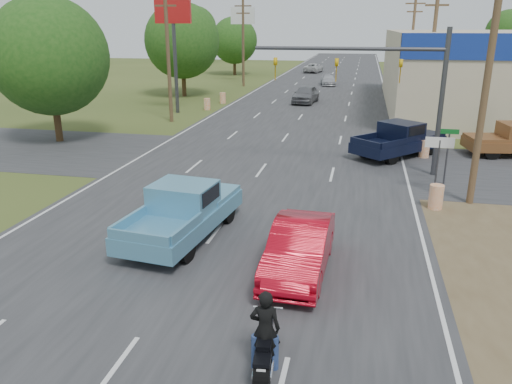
% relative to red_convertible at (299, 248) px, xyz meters
% --- Properties ---
extents(ground, '(200.00, 200.00, 0.00)m').
position_rel_red_convertible_xyz_m(ground, '(-3.31, -5.41, -0.77)').
color(ground, '#3B491D').
rests_on(ground, ground).
extents(main_road, '(15.00, 180.00, 0.02)m').
position_rel_red_convertible_xyz_m(main_road, '(-3.31, 34.59, -0.76)').
color(main_road, '#2D2D30').
rests_on(main_road, ground).
extents(cross_road, '(120.00, 10.00, 0.02)m').
position_rel_red_convertible_xyz_m(cross_road, '(-3.31, 12.59, -0.77)').
color(cross_road, '#2D2D30').
rests_on(cross_road, ground).
extents(utility_pole_1, '(2.00, 0.28, 10.00)m').
position_rel_red_convertible_xyz_m(utility_pole_1, '(6.19, 7.59, 4.54)').
color(utility_pole_1, '#4C3823').
rests_on(utility_pole_1, ground).
extents(utility_pole_2, '(2.00, 0.28, 10.00)m').
position_rel_red_convertible_xyz_m(utility_pole_2, '(6.19, 25.59, 4.54)').
color(utility_pole_2, '#4C3823').
rests_on(utility_pole_2, ground).
extents(utility_pole_3, '(2.00, 0.28, 10.00)m').
position_rel_red_convertible_xyz_m(utility_pole_3, '(6.19, 43.59, 4.54)').
color(utility_pole_3, '#4C3823').
rests_on(utility_pole_3, ground).
extents(utility_pole_5, '(2.00, 0.28, 10.00)m').
position_rel_red_convertible_xyz_m(utility_pole_5, '(-12.81, 22.59, 4.54)').
color(utility_pole_5, '#4C3823').
rests_on(utility_pole_5, ground).
extents(utility_pole_6, '(2.00, 0.28, 10.00)m').
position_rel_red_convertible_xyz_m(utility_pole_6, '(-12.81, 46.59, 4.54)').
color(utility_pole_6, '#4C3823').
rests_on(utility_pole_6, ground).
extents(tree_0, '(7.14, 7.14, 8.84)m').
position_rel_red_convertible_xyz_m(tree_0, '(-17.31, 14.59, 4.49)').
color(tree_0, '#422D19').
rests_on(tree_0, ground).
extents(tree_1, '(7.56, 7.56, 9.36)m').
position_rel_red_convertible_xyz_m(tree_1, '(-16.81, 36.59, 4.80)').
color(tree_1, '#422D19').
rests_on(tree_1, ground).
extents(tree_2, '(6.72, 6.72, 8.32)m').
position_rel_red_convertible_xyz_m(tree_2, '(-17.51, 60.59, 4.18)').
color(tree_2, '#422D19').
rests_on(tree_2, ground).
extents(tree_4, '(9.24, 9.24, 11.44)m').
position_rel_red_convertible_xyz_m(tree_4, '(-58.31, 69.59, 6.04)').
color(tree_4, '#422D19').
rests_on(tree_4, ground).
extents(tree_5, '(7.98, 7.98, 9.88)m').
position_rel_red_convertible_xyz_m(tree_5, '(26.69, 89.59, 5.11)').
color(tree_5, '#422D19').
rests_on(tree_5, ground).
extents(tree_6, '(8.82, 8.82, 10.92)m').
position_rel_red_convertible_xyz_m(tree_6, '(-33.31, 89.59, 5.73)').
color(tree_6, '#422D19').
rests_on(tree_6, ground).
extents(barrel_0, '(0.56, 0.56, 1.00)m').
position_rel_red_convertible_xyz_m(barrel_0, '(4.69, 6.59, -0.27)').
color(barrel_0, orange).
rests_on(barrel_0, ground).
extents(barrel_1, '(0.56, 0.56, 1.00)m').
position_rel_red_convertible_xyz_m(barrel_1, '(5.09, 15.09, -0.27)').
color(barrel_1, orange).
rests_on(barrel_1, ground).
extents(barrel_2, '(0.56, 0.56, 1.00)m').
position_rel_red_convertible_xyz_m(barrel_2, '(-11.81, 28.59, -0.27)').
color(barrel_2, orange).
rests_on(barrel_2, ground).
extents(barrel_3, '(0.56, 0.56, 1.00)m').
position_rel_red_convertible_xyz_m(barrel_3, '(-11.51, 32.59, -0.27)').
color(barrel_3, orange).
rests_on(barrel_3, ground).
extents(pole_sign_left_near, '(3.00, 0.35, 9.20)m').
position_rel_red_convertible_xyz_m(pole_sign_left_near, '(-13.81, 26.59, 6.40)').
color(pole_sign_left_near, '#3F3F44').
rests_on(pole_sign_left_near, ground).
extents(pole_sign_left_far, '(3.00, 0.35, 9.20)m').
position_rel_red_convertible_xyz_m(pole_sign_left_far, '(-13.81, 50.59, 6.40)').
color(pole_sign_left_far, '#3F3F44').
rests_on(pole_sign_left_far, ground).
extents(lane_sign, '(1.20, 0.08, 2.52)m').
position_rel_red_convertible_xyz_m(lane_sign, '(4.89, 8.59, 1.13)').
color(lane_sign, '#3F3F44').
rests_on(lane_sign, ground).
extents(street_name_sign, '(0.80, 0.08, 2.61)m').
position_rel_red_convertible_xyz_m(street_name_sign, '(5.49, 10.09, 0.83)').
color(street_name_sign, '#3F3F44').
rests_on(street_name_sign, ground).
extents(signal_mast, '(9.12, 0.40, 7.00)m').
position_rel_red_convertible_xyz_m(signal_mast, '(2.51, 11.59, 4.03)').
color(signal_mast, '#3F3F44').
rests_on(signal_mast, ground).
extents(red_convertible, '(1.80, 4.76, 1.55)m').
position_rel_red_convertible_xyz_m(red_convertible, '(0.00, 0.00, 0.00)').
color(red_convertible, '#B00818').
rests_on(red_convertible, ground).
extents(motorcycle, '(0.66, 2.16, 1.10)m').
position_rel_red_convertible_xyz_m(motorcycle, '(-0.14, -4.65, -0.29)').
color(motorcycle, black).
rests_on(motorcycle, ground).
extents(rider, '(0.69, 0.49, 1.78)m').
position_rel_red_convertible_xyz_m(rider, '(-0.14, -4.60, 0.12)').
color(rider, black).
rests_on(rider, ground).
extents(blue_pickup, '(2.90, 6.04, 1.93)m').
position_rel_red_convertible_xyz_m(blue_pickup, '(-4.27, 1.90, 0.20)').
color(blue_pickup, black).
rests_on(blue_pickup, ground).
extents(navy_pickup, '(5.51, 5.84, 1.93)m').
position_rel_red_convertible_xyz_m(navy_pickup, '(3.78, 15.25, 0.20)').
color(navy_pickup, black).
rests_on(navy_pickup, ground).
extents(distant_car_grey, '(2.46, 5.00, 1.64)m').
position_rel_red_convertible_xyz_m(distant_car_grey, '(-3.81, 34.39, 0.04)').
color(distant_car_grey, slate).
rests_on(distant_car_grey, ground).
extents(distant_car_silver, '(2.36, 4.49, 1.24)m').
position_rel_red_convertible_xyz_m(distant_car_silver, '(-2.82, 49.92, -0.15)').
color(distant_car_silver, '#B6B6BB').
rests_on(distant_car_silver, ground).
extents(distant_car_white, '(3.03, 5.27, 1.38)m').
position_rel_red_convertible_xyz_m(distant_car_white, '(-6.37, 67.09, -0.08)').
color(distant_car_white, beige).
rests_on(distant_car_white, ground).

